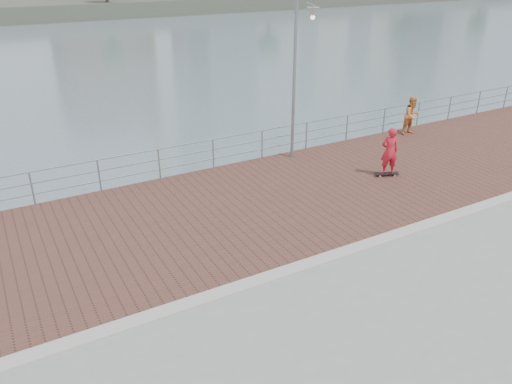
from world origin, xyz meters
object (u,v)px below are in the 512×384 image
guardrail (187,155)px  skateboarder (390,151)px  bystander (412,116)px  street_lamp (302,49)px

guardrail → skateboarder: size_ratio=23.25×
guardrail → bystander: (10.13, -0.72, 0.15)m
street_lamp → guardrail: bearing=167.3°
guardrail → street_lamp: (4.13, -0.93, 3.47)m
skateboarder → bystander: skateboarder is taller
guardrail → skateboarder: (6.03, -3.72, 0.25)m
street_lamp → skateboarder: size_ratio=3.48×
street_lamp → skateboarder: (1.90, -2.80, -3.21)m
street_lamp → bystander: size_ratio=3.56×
skateboarder → street_lamp: bearing=-33.7°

